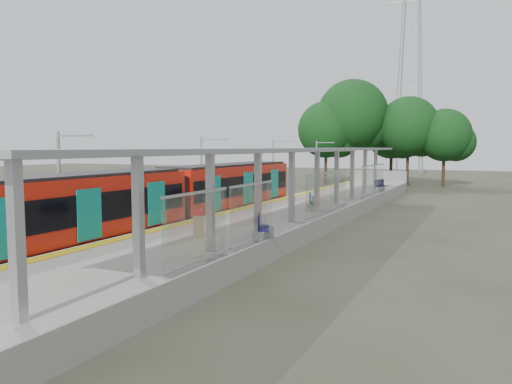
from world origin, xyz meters
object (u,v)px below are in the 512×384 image
litter_bin (315,204)px  bench_near (261,226)px  train (166,198)px  bench_mid (312,201)px  bench_far (381,185)px  info_pillar_far (336,189)px  info_pillar_near (198,236)px

litter_bin → bench_near: bearing=-85.4°
train → bench_mid: (5.99, 6.12, -0.53)m
litter_bin → bench_far: bearing=87.2°
train → info_pillar_far: size_ratio=17.32×
info_pillar_near → bench_near: bearing=68.0°
bench_far → info_pillar_near: 28.08m
info_pillar_far → bench_mid: bearing=-99.7°
bench_far → info_pillar_near: bearing=-72.9°
bench_mid → bench_far: (1.12, 14.62, -0.00)m
bench_near → bench_mid: 9.67m
train → bench_mid: size_ratio=18.12×
bench_mid → info_pillar_far: 7.07m
train → bench_near: 7.94m
bench_mid → info_pillar_near: (0.53, -13.46, 0.18)m
bench_mid → bench_far: 14.66m
train → info_pillar_far: train is taller
bench_near → info_pillar_near: info_pillar_near is taller
bench_mid → bench_far: size_ratio=1.00×
info_pillar_far → litter_bin: (0.91, -7.49, -0.24)m
litter_bin → train: bearing=-138.3°
info_pillar_far → info_pillar_near: bearing=-101.1°
bench_far → bench_near: bearing=-71.7°
train → bench_mid: train is taller
bench_mid → info_pillar_far: bearing=74.0°
info_pillar_near → litter_bin: 13.02m
info_pillar_far → litter_bin: 7.55m
info_pillar_near → info_pillar_far: info_pillar_near is taller
bench_mid → bench_near: bearing=-103.7°
bench_near → litter_bin: 9.19m
train → bench_far: bearing=71.1°
train → bench_far: (7.11, 20.74, -0.53)m
train → bench_mid: 8.58m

